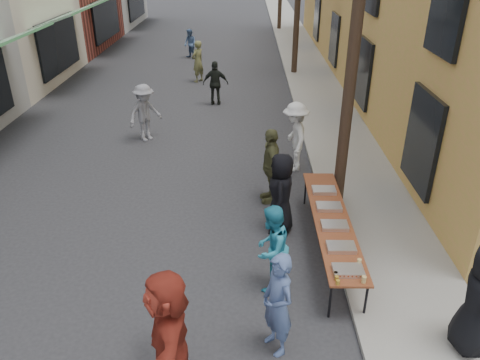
{
  "coord_description": "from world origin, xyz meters",
  "views": [
    {
      "loc": [
        2.13,
        -6.75,
        5.61
      ],
      "look_at": [
        1.99,
        1.6,
        1.3
      ],
      "focal_mm": 35.0,
      "sensor_mm": 36.0,
      "label": 1
    }
  ],
  "objects_px": {
    "catering_tray_sausage": "(348,270)",
    "guest_front_a": "(281,193)",
    "guest_front_c": "(271,249)",
    "server": "(479,300)",
    "utility_pole_near": "(359,3)",
    "serving_table": "(332,221)"
  },
  "relations": [
    {
      "from": "catering_tray_sausage",
      "to": "guest_front_a",
      "type": "relative_size",
      "value": 0.28
    },
    {
      "from": "guest_front_c",
      "to": "server",
      "type": "distance_m",
      "value": 3.27
    },
    {
      "from": "utility_pole_near",
      "to": "server",
      "type": "height_order",
      "value": "utility_pole_near"
    },
    {
      "from": "utility_pole_near",
      "to": "guest_front_c",
      "type": "xyz_separation_m",
      "value": [
        -1.74,
        -3.07,
        -3.68
      ]
    },
    {
      "from": "serving_table",
      "to": "guest_front_c",
      "type": "height_order",
      "value": "guest_front_c"
    },
    {
      "from": "server",
      "to": "catering_tray_sausage",
      "type": "bearing_deg",
      "value": 65.92
    },
    {
      "from": "guest_front_a",
      "to": "server",
      "type": "relative_size",
      "value": 0.98
    },
    {
      "from": "catering_tray_sausage",
      "to": "guest_front_c",
      "type": "height_order",
      "value": "guest_front_c"
    },
    {
      "from": "guest_front_a",
      "to": "guest_front_c",
      "type": "relative_size",
      "value": 1.08
    },
    {
      "from": "serving_table",
      "to": "utility_pole_near",
      "type": "bearing_deg",
      "value": 75.69
    },
    {
      "from": "utility_pole_near",
      "to": "serving_table",
      "type": "bearing_deg",
      "value": -104.31
    },
    {
      "from": "serving_table",
      "to": "guest_front_a",
      "type": "height_order",
      "value": "guest_front_a"
    },
    {
      "from": "serving_table",
      "to": "guest_front_a",
      "type": "bearing_deg",
      "value": 141.25
    },
    {
      "from": "catering_tray_sausage",
      "to": "utility_pole_near",
      "type": "bearing_deg",
      "value": 82.12
    },
    {
      "from": "utility_pole_near",
      "to": "server",
      "type": "bearing_deg",
      "value": -75.36
    },
    {
      "from": "serving_table",
      "to": "catering_tray_sausage",
      "type": "xyz_separation_m",
      "value": [
        -0.0,
        -1.65,
        0.08
      ]
    },
    {
      "from": "utility_pole_near",
      "to": "server",
      "type": "xyz_separation_m",
      "value": [
        1.18,
        -4.52,
        -3.5
      ]
    },
    {
      "from": "catering_tray_sausage",
      "to": "server",
      "type": "xyz_separation_m",
      "value": [
        1.68,
        -0.91,
        0.21
      ]
    },
    {
      "from": "serving_table",
      "to": "guest_front_a",
      "type": "distance_m",
      "value": 1.24
    },
    {
      "from": "server",
      "to": "serving_table",
      "type": "bearing_deg",
      "value": 37.7
    },
    {
      "from": "guest_front_c",
      "to": "server",
      "type": "relative_size",
      "value": 0.91
    },
    {
      "from": "serving_table",
      "to": "catering_tray_sausage",
      "type": "relative_size",
      "value": 8.0
    }
  ]
}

